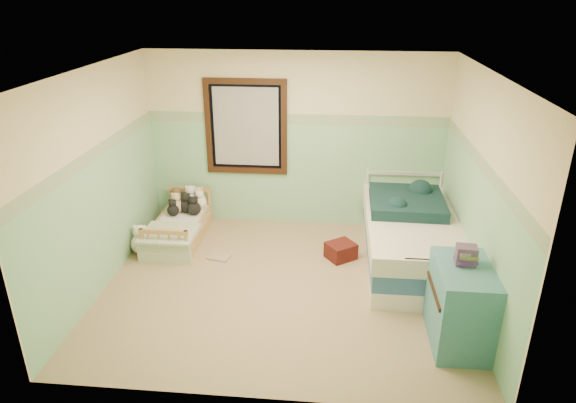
# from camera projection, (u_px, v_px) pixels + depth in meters

# --- Properties ---
(floor) EXTENTS (4.20, 3.60, 0.02)m
(floor) POSITION_uv_depth(u_px,v_px,m) (283.00, 286.00, 6.03)
(floor) COLOR #9B8A64
(floor) RESTS_ON ground
(ceiling) EXTENTS (4.20, 3.60, 0.02)m
(ceiling) POSITION_uv_depth(u_px,v_px,m) (282.00, 70.00, 5.05)
(ceiling) COLOR white
(ceiling) RESTS_ON wall_back
(wall_back) EXTENTS (4.20, 0.04, 2.50)m
(wall_back) POSITION_uv_depth(u_px,v_px,m) (296.00, 142.00, 7.19)
(wall_back) COLOR beige
(wall_back) RESTS_ON floor
(wall_front) EXTENTS (4.20, 0.04, 2.50)m
(wall_front) POSITION_uv_depth(u_px,v_px,m) (258.00, 273.00, 3.89)
(wall_front) COLOR beige
(wall_front) RESTS_ON floor
(wall_left) EXTENTS (0.04, 3.60, 2.50)m
(wall_left) POSITION_uv_depth(u_px,v_px,m) (97.00, 181.00, 5.72)
(wall_left) COLOR beige
(wall_left) RESTS_ON floor
(wall_right) EXTENTS (0.04, 3.60, 2.50)m
(wall_right) POSITION_uv_depth(u_px,v_px,m) (480.00, 195.00, 5.36)
(wall_right) COLOR beige
(wall_right) RESTS_ON floor
(wainscot_mint) EXTENTS (4.20, 0.01, 1.50)m
(wainscot_mint) POSITION_uv_depth(u_px,v_px,m) (295.00, 175.00, 7.37)
(wainscot_mint) COLOR #8ABF95
(wainscot_mint) RESTS_ON floor
(border_strip) EXTENTS (4.20, 0.01, 0.15)m
(border_strip) POSITION_uv_depth(u_px,v_px,m) (296.00, 119.00, 7.05)
(border_strip) COLOR #518158
(border_strip) RESTS_ON wall_back
(window_frame) EXTENTS (1.16, 0.06, 1.36)m
(window_frame) POSITION_uv_depth(u_px,v_px,m) (246.00, 127.00, 7.14)
(window_frame) COLOR black
(window_frame) RESTS_ON wall_back
(window_blinds) EXTENTS (0.92, 0.01, 1.12)m
(window_blinds) POSITION_uv_depth(u_px,v_px,m) (246.00, 127.00, 7.14)
(window_blinds) COLOR #BBBBB6
(window_blinds) RESTS_ON window_frame
(toddler_bed_frame) EXTENTS (0.64, 1.28, 0.16)m
(toddler_bed_frame) POSITION_uv_depth(u_px,v_px,m) (179.00, 234.00, 7.09)
(toddler_bed_frame) COLOR #A26B3D
(toddler_bed_frame) RESTS_ON floor
(toddler_mattress) EXTENTS (0.59, 1.23, 0.12)m
(toddler_mattress) POSITION_uv_depth(u_px,v_px,m) (179.00, 225.00, 7.04)
(toddler_mattress) COLOR silver
(toddler_mattress) RESTS_ON toddler_bed_frame
(patchwork_quilt) EXTENTS (0.70, 0.64, 0.03)m
(patchwork_quilt) POSITION_uv_depth(u_px,v_px,m) (169.00, 233.00, 6.64)
(patchwork_quilt) COLOR #7795BC
(patchwork_quilt) RESTS_ON toddler_mattress
(plush_bed_brown) EXTENTS (0.21, 0.21, 0.21)m
(plush_bed_brown) POSITION_uv_depth(u_px,v_px,m) (178.00, 200.00, 7.45)
(plush_bed_brown) COLOR brown
(plush_bed_brown) RESTS_ON toddler_mattress
(plush_bed_white) EXTENTS (0.23, 0.23, 0.23)m
(plush_bed_white) POSITION_uv_depth(u_px,v_px,m) (191.00, 200.00, 7.42)
(plush_bed_white) COLOR silver
(plush_bed_white) RESTS_ON toddler_mattress
(plush_bed_tan) EXTENTS (0.21, 0.21, 0.21)m
(plush_bed_tan) POSITION_uv_depth(u_px,v_px,m) (177.00, 206.00, 7.24)
(plush_bed_tan) COLOR #CFB387
(plush_bed_tan) RESTS_ON toddler_mattress
(plush_bed_dark) EXTENTS (0.18, 0.18, 0.18)m
(plush_bed_dark) POSITION_uv_depth(u_px,v_px,m) (192.00, 208.00, 7.23)
(plush_bed_dark) COLOR black
(plush_bed_dark) RESTS_ON toddler_mattress
(plush_floor_cream) EXTENTS (0.27, 0.27, 0.27)m
(plush_floor_cream) POSITION_uv_depth(u_px,v_px,m) (141.00, 244.00, 6.72)
(plush_floor_cream) COLOR white
(plush_floor_cream) RESTS_ON floor
(plush_floor_tan) EXTENTS (0.22, 0.22, 0.22)m
(plush_floor_tan) POSITION_uv_depth(u_px,v_px,m) (181.00, 238.00, 6.91)
(plush_floor_tan) COLOR #CFB387
(plush_floor_tan) RESTS_ON floor
(twin_bed_frame) EXTENTS (1.09, 2.17, 0.22)m
(twin_bed_frame) POSITION_uv_depth(u_px,v_px,m) (409.00, 256.00, 6.47)
(twin_bed_frame) COLOR silver
(twin_bed_frame) RESTS_ON floor
(twin_boxspring) EXTENTS (1.09, 2.17, 0.22)m
(twin_boxspring) POSITION_uv_depth(u_px,v_px,m) (411.00, 240.00, 6.38)
(twin_boxspring) COLOR navy
(twin_boxspring) RESTS_ON twin_bed_frame
(twin_mattress) EXTENTS (1.13, 2.22, 0.22)m
(twin_mattress) POSITION_uv_depth(u_px,v_px,m) (412.00, 225.00, 6.30)
(twin_mattress) COLOR beige
(twin_mattress) RESTS_ON twin_boxspring
(teal_blanket) EXTENTS (0.95, 1.00, 0.14)m
(teal_blanket) POSITION_uv_depth(u_px,v_px,m) (407.00, 202.00, 6.51)
(teal_blanket) COLOR black
(teal_blanket) RESTS_ON twin_mattress
(dresser) EXTENTS (0.52, 0.84, 0.84)m
(dresser) POSITION_uv_depth(u_px,v_px,m) (460.00, 305.00, 4.94)
(dresser) COLOR teal
(dresser) RESTS_ON floor
(book_stack) EXTENTS (0.20, 0.16, 0.19)m
(book_stack) POSITION_uv_depth(u_px,v_px,m) (466.00, 255.00, 4.80)
(book_stack) COLOR brown
(book_stack) RESTS_ON dresser
(red_pillow) EXTENTS (0.45, 0.44, 0.21)m
(red_pillow) POSITION_uv_depth(u_px,v_px,m) (341.00, 251.00, 6.60)
(red_pillow) COLOR maroon
(red_pillow) RESTS_ON floor
(floor_book) EXTENTS (0.32, 0.27, 0.03)m
(floor_book) POSITION_uv_depth(u_px,v_px,m) (219.00, 257.00, 6.65)
(floor_book) COLOR orange
(floor_book) RESTS_ON floor
(extra_plush_0) EXTENTS (0.19, 0.19, 0.19)m
(extra_plush_0) POSITION_uv_depth(u_px,v_px,m) (200.00, 203.00, 7.37)
(extra_plush_0) COLOR white
(extra_plush_0) RESTS_ON toddler_mattress
(extra_plush_1) EXTENTS (0.21, 0.21, 0.21)m
(extra_plush_1) POSITION_uv_depth(u_px,v_px,m) (199.00, 200.00, 7.42)
(extra_plush_1) COLOR #CFB387
(extra_plush_1) RESTS_ON toddler_mattress
(extra_plush_2) EXTENTS (0.20, 0.20, 0.20)m
(extra_plush_2) POSITION_uv_depth(u_px,v_px,m) (186.00, 206.00, 7.25)
(extra_plush_2) COLOR black
(extra_plush_2) RESTS_ON toddler_mattress
(extra_plush_3) EXTENTS (0.17, 0.17, 0.17)m
(extra_plush_3) POSITION_uv_depth(u_px,v_px,m) (173.00, 210.00, 7.15)
(extra_plush_3) COLOR black
(extra_plush_3) RESTS_ON toddler_mattress
(extra_plush_4) EXTENTS (0.19, 0.19, 0.19)m
(extra_plush_4) POSITION_uv_depth(u_px,v_px,m) (194.00, 208.00, 7.18)
(extra_plush_4) COLOR black
(extra_plush_4) RESTS_ON toddler_mattress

